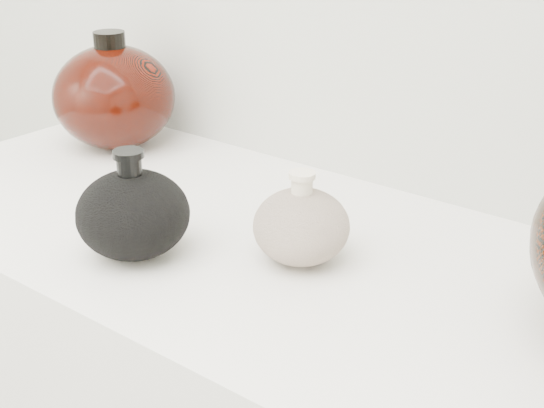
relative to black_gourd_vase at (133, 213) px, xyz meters
The scene contains 3 objects.
black_gourd_vase is the anchor object (origin of this frame).
cream_gourd_vase 0.20m from the black_gourd_vase, 33.33° to the left, with size 0.12×0.12×0.11m.
left_round_pot 0.40m from the black_gourd_vase, 141.52° to the left, with size 0.25×0.25×0.19m.
Camera 1 is at (0.52, 0.29, 1.32)m, focal length 50.00 mm.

